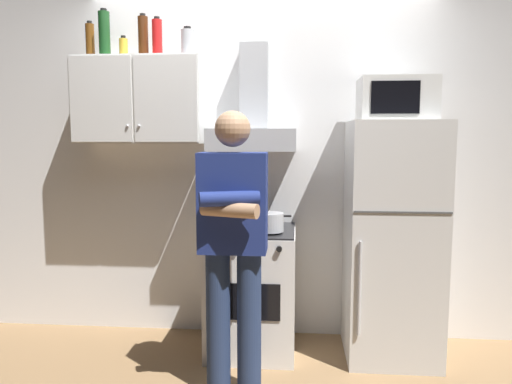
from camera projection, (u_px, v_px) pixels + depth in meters
name	position (u px, v px, depth m)	size (l,w,h in m)	color
ground_plane	(256.00, 365.00, 3.16)	(7.00, 7.00, 0.00)	olive
back_wall_tiled	(263.00, 156.00, 3.59)	(4.80, 0.10, 2.70)	white
upper_cabinet	(141.00, 101.00, 3.40)	(0.90, 0.37, 0.60)	silver
stove_oven	(252.00, 289.00, 3.36)	(0.60, 0.62, 0.87)	white
range_hood	(253.00, 122.00, 3.35)	(0.60, 0.44, 0.75)	#B7BABF
refrigerator	(392.00, 241.00, 3.23)	(0.60, 0.62, 1.60)	silver
microwave	(396.00, 99.00, 3.14)	(0.48, 0.37, 0.28)	silver
person_standing	(233.00, 243.00, 2.71)	(0.38, 0.33, 1.64)	navy
cooking_pot	(270.00, 222.00, 3.17)	(0.29, 0.19, 0.12)	#B7BABF
bottle_wine_green	(104.00, 34.00, 3.33)	(0.08, 0.08, 0.33)	#19471E
bottle_spice_jar	(124.00, 47.00, 3.33)	(0.06, 0.06, 0.14)	gold
bottle_beer_brown	(90.00, 41.00, 3.41)	(0.06, 0.06, 0.26)	brown
bottle_rum_dark	(143.00, 37.00, 3.38)	(0.07, 0.07, 0.30)	#47230F
bottle_soda_red	(157.00, 38.00, 3.33)	(0.07, 0.07, 0.27)	red
bottle_canister_steel	(188.00, 43.00, 3.34)	(0.09, 0.09, 0.21)	#B2B5BA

